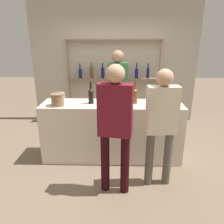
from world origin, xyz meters
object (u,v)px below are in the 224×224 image
at_px(counter_bottle_2, 91,95).
at_px(wine_glass, 158,95).
at_px(cork_jar, 60,97).
at_px(server_behind_counter, 117,87).
at_px(customer_right, 161,120).
at_px(ice_bucket, 58,100).
at_px(customer_center, 115,121).
at_px(counter_bottle_0, 157,97).
at_px(counter_bottle_1, 135,95).

xyz_separation_m(counter_bottle_2, wine_glass, (1.11, 0.13, -0.02)).
distance_m(cork_jar, server_behind_counter, 1.23).
bearing_deg(customer_right, ice_bucket, 63.79).
height_order(wine_glass, customer_right, customer_right).
relative_size(customer_right, customer_center, 0.96).
bearing_deg(server_behind_counter, ice_bucket, -45.23).
height_order(cork_jar, server_behind_counter, server_behind_counter).
xyz_separation_m(counter_bottle_2, ice_bucket, (-0.52, -0.14, -0.04)).
relative_size(counter_bottle_2, ice_bucket, 1.70).
xyz_separation_m(server_behind_counter, customer_center, (-0.02, -1.75, -0.05)).
bearing_deg(wine_glass, customer_right, -95.84).
xyz_separation_m(counter_bottle_0, customer_center, (-0.66, -0.84, -0.08)).
height_order(customer_right, customer_center, customer_center).
height_order(counter_bottle_0, wine_glass, counter_bottle_0).
height_order(counter_bottle_1, cork_jar, counter_bottle_1).
xyz_separation_m(counter_bottle_1, customer_center, (-0.31, -0.93, -0.09)).
xyz_separation_m(counter_bottle_0, server_behind_counter, (-0.64, 0.91, -0.03)).
distance_m(counter_bottle_1, cork_jar, 1.25).
distance_m(counter_bottle_2, ice_bucket, 0.54).
bearing_deg(customer_center, cork_jar, 53.57).
bearing_deg(cork_jar, wine_glass, 2.07).
bearing_deg(wine_glass, customer_center, -124.06).
bearing_deg(customer_center, counter_bottle_0, -28.16).
bearing_deg(counter_bottle_1, ice_bucket, -172.50).
xyz_separation_m(ice_bucket, customer_center, (0.93, -0.77, -0.05)).
height_order(ice_bucket, server_behind_counter, server_behind_counter).
distance_m(counter_bottle_0, counter_bottle_2, 1.07).
relative_size(counter_bottle_1, wine_glass, 2.35).
relative_size(counter_bottle_0, cork_jar, 2.18).
bearing_deg(wine_glass, server_behind_counter, 133.65).
bearing_deg(counter_bottle_2, server_behind_counter, 62.85).
relative_size(counter_bottle_1, customer_center, 0.21).
distance_m(cork_jar, customer_center, 1.36).
height_order(counter_bottle_1, wine_glass, counter_bottle_1).
bearing_deg(customer_right, counter_bottle_2, 49.21).
xyz_separation_m(ice_bucket, customer_right, (1.54, -0.59, -0.10)).
relative_size(wine_glass, cork_jar, 0.98).
height_order(counter_bottle_1, customer_right, customer_right).
relative_size(server_behind_counter, customer_center, 1.03).
bearing_deg(cork_jar, counter_bottle_0, -4.87).
bearing_deg(counter_bottle_2, customer_right, -35.70).
relative_size(counter_bottle_1, cork_jar, 2.31).
relative_size(counter_bottle_1, counter_bottle_2, 1.00).
bearing_deg(counter_bottle_1, cork_jar, 177.65).
distance_m(wine_glass, server_behind_counter, 0.98).
bearing_deg(ice_bucket, customer_center, -39.66).
xyz_separation_m(cork_jar, customer_right, (1.55, -0.81, -0.08)).
bearing_deg(server_behind_counter, customer_right, 19.20).
bearing_deg(ice_bucket, customer_right, -21.12).
distance_m(ice_bucket, customer_center, 1.20).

